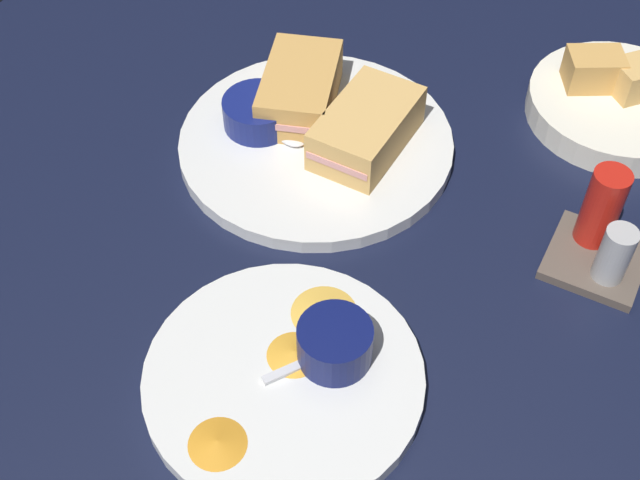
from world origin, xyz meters
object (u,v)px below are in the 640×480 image
sandwich_half_near (368,129)px  sandwich_half_far (300,89)px  spoon_by_dark_ramekin (301,144)px  condiment_caddy (602,236)px  plate_sandwich_main (316,144)px  bread_basket_rear (617,101)px  ramekin_light_gravy (335,342)px  spoon_by_gravy_ramekin (336,348)px  plate_chips_companion (284,379)px  ramekin_dark_sauce (258,112)px

sandwich_half_near → sandwich_half_far: same height
spoon_by_dark_ramekin → sandwich_half_near: bearing=118.6°
sandwich_half_near → condiment_caddy: bearing=83.9°
plate_sandwich_main → bread_basket_rear: bread_basket_rear is taller
spoon_by_dark_ramekin → bread_basket_rear: size_ratio=0.50×
ramekin_light_gravy → bread_basket_rear: (-44.40, 12.89, -1.67)cm
plate_sandwich_main → bread_basket_rear: (-20.69, 27.23, 1.19)cm
spoon_by_dark_ramekin → condiment_caddy: bearing=91.1°
plate_sandwich_main → spoon_by_gravy_ramekin: size_ratio=3.33×
plate_sandwich_main → sandwich_half_near: bearing=106.1°
plate_chips_companion → spoon_by_gravy_ramekin: bearing=144.9°
sandwich_half_near → spoon_by_gravy_ramekin: 26.35cm
plate_chips_companion → bread_basket_rear: 50.61cm
condiment_caddy → spoon_by_dark_ramekin: bearing=-88.9°
sandwich_half_far → condiment_caddy: bearing=81.7°
condiment_caddy → sandwich_half_far: bearing=-98.3°
bread_basket_rear → spoon_by_dark_ramekin: bearing=-51.2°
plate_sandwich_main → ramekin_dark_sauce: bearing=-82.9°
plate_chips_companion → spoon_by_dark_ramekin: bearing=-154.6°
sandwich_half_near → ramekin_dark_sauce: bearing=-78.8°
plate_sandwich_main → spoon_by_dark_ramekin: spoon_by_dark_ramekin is taller
ramekin_dark_sauce → spoon_by_dark_ramekin: ramekin_dark_sauce is taller
ramekin_dark_sauce → bread_basket_rear: size_ratio=0.39×
ramekin_dark_sauce → spoon_by_gravy_ramekin: bearing=43.0°
ramekin_light_gravy → sandwich_half_far: bearing=-146.3°
spoon_by_gravy_ramekin → condiment_caddy: (-22.00, 16.92, 1.44)cm
spoon_by_gravy_ramekin → plate_sandwich_main: bearing=-148.5°
plate_sandwich_main → sandwich_half_near: (-1.56, 5.42, 3.20)cm
spoon_by_gravy_ramekin → ramekin_light_gravy: bearing=12.1°
sandwich_half_far → ramekin_dark_sauce: bearing=-28.5°
plate_chips_companion → condiment_caddy: (-26.15, 19.83, 2.61)cm
sandwich_half_near → spoon_by_dark_ramekin: bearing=-61.4°
spoon_by_gravy_ramekin → spoon_by_dark_ramekin: bearing=-144.9°
sandwich_half_near → spoon_by_dark_ramekin: sandwich_half_near is taller
spoon_by_dark_ramekin → condiment_caddy: size_ratio=1.05×
ramekin_light_gravy → spoon_by_gravy_ramekin: (-0.52, -0.11, -1.70)cm
sandwich_half_near → bread_basket_rear: size_ratio=0.67×
plate_sandwich_main → plate_chips_companion: same height
plate_sandwich_main → condiment_caddy: size_ratio=3.12×
sandwich_half_near → sandwich_half_far: (-2.35, -9.48, 0.00)cm
spoon_by_gravy_ramekin → bread_basket_rear: 45.76cm
ramekin_dark_sauce → spoon_by_gravy_ramekin: size_ratio=0.87×
sandwich_half_near → plate_chips_companion: 29.67cm
plate_sandwich_main → ramekin_dark_sauce: size_ratio=3.84×
plate_sandwich_main → ramekin_light_gravy: ramekin_light_gravy is taller
sandwich_half_far → bread_basket_rear: size_ratio=0.74×
plate_sandwich_main → plate_chips_companion: size_ratio=1.23×
sandwich_half_near → plate_chips_companion: bearing=11.5°
plate_sandwich_main → sandwich_half_far: sandwich_half_far is taller
plate_sandwich_main → sandwich_half_far: 6.48cm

